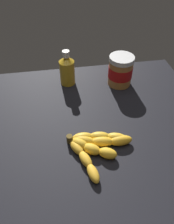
% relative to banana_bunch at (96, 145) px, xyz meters
% --- Properties ---
extents(ground_plane, '(0.93, 0.76, 0.04)m').
position_rel_banana_bunch_xyz_m(ground_plane, '(0.02, -0.11, -0.04)').
color(ground_plane, black).
extents(banana_bunch, '(0.21, 0.19, 0.03)m').
position_rel_banana_bunch_xyz_m(banana_bunch, '(0.00, 0.00, 0.00)').
color(banana_bunch, gold).
rests_on(banana_bunch, ground_plane).
extents(peanut_butter_jar, '(0.10, 0.10, 0.13)m').
position_rel_banana_bunch_xyz_m(peanut_butter_jar, '(-0.17, -0.33, 0.05)').
color(peanut_butter_jar, '#B27238').
rests_on(peanut_butter_jar, ground_plane).
extents(honey_bottle, '(0.06, 0.06, 0.15)m').
position_rel_banana_bunch_xyz_m(honey_bottle, '(0.05, -0.37, 0.05)').
color(honey_bottle, gold).
rests_on(honey_bottle, ground_plane).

